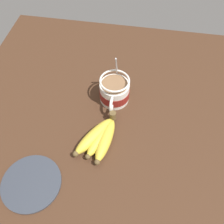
# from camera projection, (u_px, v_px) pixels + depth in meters

# --- Properties ---
(table) EXTENTS (1.00, 1.00, 0.03)m
(table) POSITION_uv_depth(u_px,v_px,m) (112.00, 125.00, 0.79)
(table) COLOR #422819
(table) RESTS_ON ground
(coffee_mug) EXTENTS (0.16, 0.10, 0.16)m
(coffee_mug) POSITION_uv_depth(u_px,v_px,m) (114.00, 92.00, 0.80)
(coffee_mug) COLOR white
(coffee_mug) RESTS_ON table
(banana_bunch) EXTENTS (0.17, 0.12, 0.04)m
(banana_bunch) POSITION_uv_depth(u_px,v_px,m) (100.00, 138.00, 0.72)
(banana_bunch) COLOR brown
(banana_bunch) RESTS_ON table
(small_plate) EXTENTS (0.16, 0.16, 0.01)m
(small_plate) POSITION_uv_depth(u_px,v_px,m) (31.00, 183.00, 0.66)
(small_plate) COLOR #333842
(small_plate) RESTS_ON table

